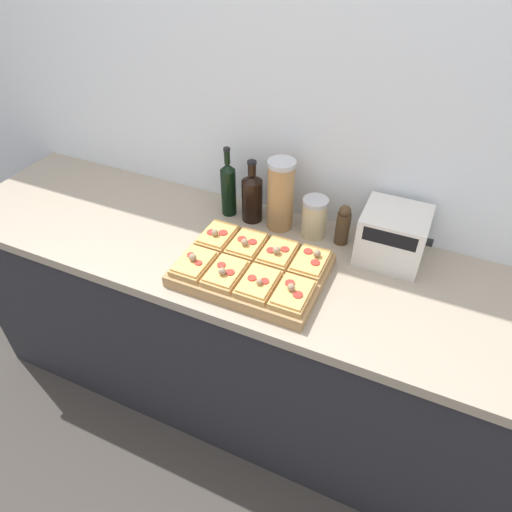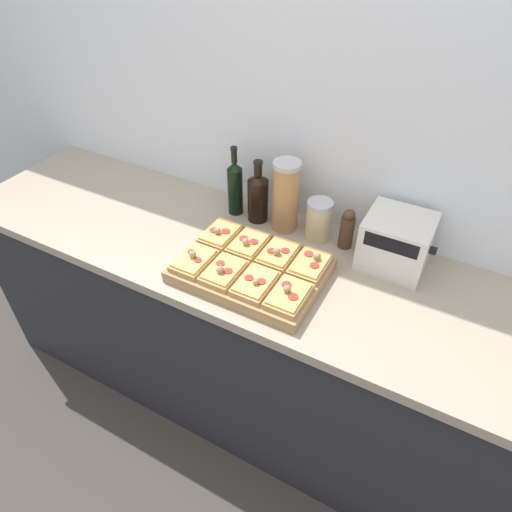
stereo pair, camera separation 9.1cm
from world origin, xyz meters
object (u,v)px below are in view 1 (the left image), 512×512
(grain_jar_short, at_px, (314,217))
(cutting_board, at_px, (252,270))
(pepper_mill, at_px, (343,225))
(grain_jar_tall, at_px, (281,195))
(olive_oil_bottle, at_px, (228,188))
(wine_bottle, at_px, (252,196))
(toaster_oven, at_px, (392,236))

(grain_jar_short, bearing_deg, cutting_board, -110.62)
(grain_jar_short, height_order, pepper_mill, pepper_mill)
(cutting_board, bearing_deg, grain_jar_short, 69.38)
(grain_jar_short, xyz_separation_m, pepper_mill, (0.11, 0.00, -0.00))
(grain_jar_tall, height_order, grain_jar_short, grain_jar_tall)
(cutting_board, relative_size, olive_oil_bottle, 1.70)
(wine_bottle, xyz_separation_m, toaster_oven, (0.56, -0.02, -0.01))
(grain_jar_tall, bearing_deg, pepper_mill, 0.00)
(olive_oil_bottle, distance_m, grain_jar_short, 0.37)
(toaster_oven, bearing_deg, cutting_board, -144.54)
(olive_oil_bottle, relative_size, wine_bottle, 1.12)
(olive_oil_bottle, xyz_separation_m, toaster_oven, (0.66, -0.02, -0.02))
(grain_jar_tall, xyz_separation_m, grain_jar_short, (0.14, -0.00, -0.06))
(olive_oil_bottle, distance_m, pepper_mill, 0.48)
(pepper_mill, relative_size, toaster_oven, 0.66)
(cutting_board, height_order, grain_jar_short, grain_jar_short)
(grain_jar_short, relative_size, toaster_oven, 0.65)
(grain_jar_tall, distance_m, toaster_oven, 0.44)
(pepper_mill, bearing_deg, wine_bottle, 180.00)
(pepper_mill, bearing_deg, grain_jar_short, -180.00)
(olive_oil_bottle, xyz_separation_m, wine_bottle, (0.10, 0.00, -0.01))
(wine_bottle, bearing_deg, toaster_oven, -1.63)
(pepper_mill, distance_m, toaster_oven, 0.19)
(olive_oil_bottle, bearing_deg, wine_bottle, 0.00)
(cutting_board, distance_m, grain_jar_short, 0.34)
(olive_oil_bottle, height_order, pepper_mill, olive_oil_bottle)
(grain_jar_tall, bearing_deg, toaster_oven, -2.07)
(cutting_board, xyz_separation_m, grain_jar_tall, (-0.02, 0.31, 0.12))
(olive_oil_bottle, bearing_deg, grain_jar_short, -0.00)
(pepper_mill, xyz_separation_m, toaster_oven, (0.18, -0.02, 0.02))
(grain_jar_short, distance_m, toaster_oven, 0.30)
(cutting_board, bearing_deg, pepper_mill, 53.44)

